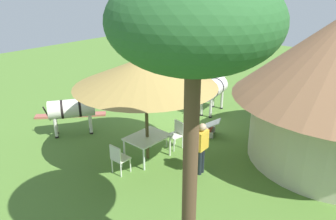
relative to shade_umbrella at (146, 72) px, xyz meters
name	(u,v)px	position (x,y,z in m)	size (l,w,h in m)	color
ground_plane	(177,126)	(-2.42, -0.78, -2.78)	(36.00, 36.00, 0.00)	#4E772E
shade_umbrella	(146,72)	(0.00, 0.00, 0.00)	(4.16, 4.16, 3.21)	#4C4124
patio_dining_table	(147,139)	(0.00, 0.00, -2.12)	(1.28, 0.99, 0.74)	silver
patio_chair_east_end	(118,157)	(1.17, -0.01, -2.26)	(0.43, 0.45, 0.90)	white
patio_chair_west_end	(177,133)	(-1.14, 0.23, -2.26)	(0.50, 0.51, 0.90)	white
guest_beside_umbrella	(202,144)	(-0.36, 1.77, -1.84)	(0.56, 0.22, 1.57)	black
standing_watcher	(141,76)	(-3.91, -4.11, -1.73)	(0.48, 0.49, 1.74)	black
striped_lounge_chair	(207,128)	(-2.59, 0.47, -2.53)	(0.82, 0.96, 0.59)	#CC4B41
zebra_nearest_camera	(213,89)	(-4.55, -0.61, -1.76)	(2.17, 0.95, 1.55)	silver
zebra_by_umbrella	(73,109)	(0.42, -3.19, -1.82)	(1.96, 1.48, 1.50)	silver
acacia_tree_left_background	(194,26)	(2.61, 3.56, 1.84)	(2.57, 2.57, 5.46)	brown
brick_patio_kerb	(71,115)	(-0.40, -4.71, -2.74)	(2.80, 0.36, 0.08)	#9C5346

